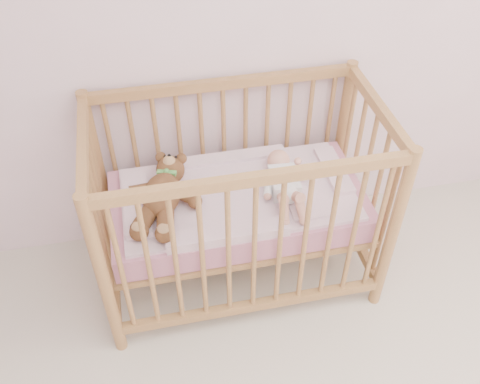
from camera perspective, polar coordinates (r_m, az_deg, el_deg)
name	(u,v)px	position (r m, az deg, el deg)	size (l,w,h in m)	color
crib	(238,203)	(2.60, -0.23, -1.21)	(1.36, 0.76, 1.00)	tan
mattress	(238,205)	(2.61, -0.23, -1.44)	(1.22, 0.62, 0.13)	#CE819B
blanket	(238,194)	(2.56, -0.23, -0.24)	(1.10, 0.58, 0.06)	pink
baby	(284,179)	(2.54, 4.75, 1.40)	(0.24, 0.50, 0.12)	white
teddy_bear	(162,195)	(2.46, -8.33, -0.29)	(0.38, 0.55, 0.15)	brown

